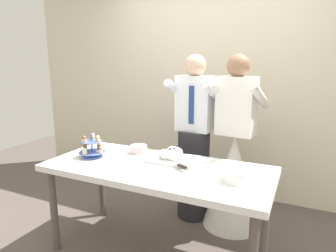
# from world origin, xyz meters

# --- Properties ---
(ground_plane) EXTENTS (8.00, 8.00, 0.00)m
(ground_plane) POSITION_xyz_m (0.00, 0.00, 0.00)
(ground_plane) COLOR #564C47
(rear_wall) EXTENTS (5.20, 0.10, 2.90)m
(rear_wall) POSITION_xyz_m (0.00, 1.47, 1.45)
(rear_wall) COLOR beige
(rear_wall) RESTS_ON ground_plane
(dessert_table) EXTENTS (1.80, 0.80, 0.78)m
(dessert_table) POSITION_xyz_m (0.00, 0.00, 0.70)
(dessert_table) COLOR white
(dessert_table) RESTS_ON ground_plane
(cupcake_stand) EXTENTS (0.23, 0.23, 0.21)m
(cupcake_stand) POSITION_xyz_m (-0.62, -0.03, 0.85)
(cupcake_stand) COLOR #4C66B2
(cupcake_stand) RESTS_ON dessert_table
(main_cake_tray) EXTENTS (0.42, 0.37, 0.13)m
(main_cake_tray) POSITION_xyz_m (0.05, 0.18, 0.82)
(main_cake_tray) COLOR silver
(main_cake_tray) RESTS_ON dessert_table
(plate_stack) EXTENTS (0.21, 0.21, 0.09)m
(plate_stack) POSITION_xyz_m (0.64, -0.03, 0.82)
(plate_stack) COLOR white
(plate_stack) RESTS_ON dessert_table
(round_cake) EXTENTS (0.24, 0.24, 0.08)m
(round_cake) POSITION_xyz_m (-0.30, 0.22, 0.81)
(round_cake) COLOR white
(round_cake) RESTS_ON dessert_table
(person_groom) EXTENTS (0.48, 0.51, 1.66)m
(person_groom) POSITION_xyz_m (0.05, 0.72, 0.75)
(person_groom) COLOR #232328
(person_groom) RESTS_ON ground_plane
(person_bride) EXTENTS (0.56, 0.56, 1.66)m
(person_bride) POSITION_xyz_m (0.45, 0.72, 0.58)
(person_bride) COLOR white
(person_bride) RESTS_ON ground_plane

